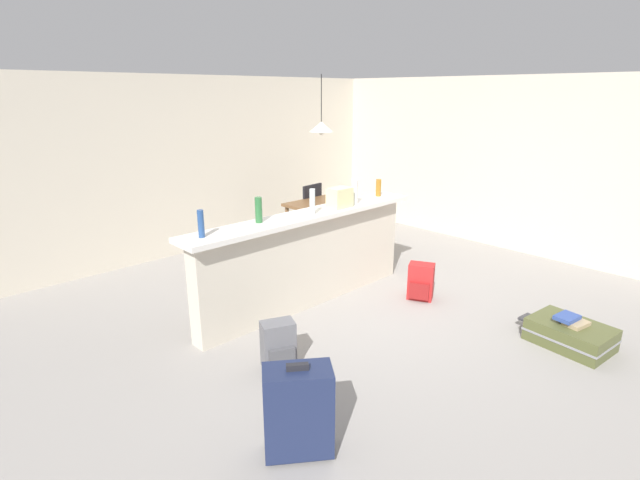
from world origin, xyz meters
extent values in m
cube|color=gray|center=(0.00, 0.00, -0.03)|extent=(13.00, 13.00, 0.05)
cube|color=beige|center=(0.00, 3.05, 1.25)|extent=(6.60, 0.10, 2.50)
cube|color=beige|center=(3.05, 0.30, 1.25)|extent=(0.10, 6.00, 2.50)
cube|color=beige|center=(-0.48, 0.44, 0.50)|extent=(2.80, 0.20, 0.99)
cube|color=white|center=(-0.48, 0.44, 1.02)|extent=(2.96, 0.40, 0.05)
cylinder|color=#284C89|center=(-1.74, 0.45, 1.17)|extent=(0.06, 0.06, 0.25)
cylinder|color=#2D6B38|center=(-1.07, 0.51, 1.17)|extent=(0.07, 0.07, 0.25)
cylinder|color=silver|center=(-0.48, 0.37, 1.18)|extent=(0.06, 0.06, 0.27)
cylinder|color=silver|center=(0.19, 0.39, 1.19)|extent=(0.08, 0.08, 0.29)
cylinder|color=#9E661E|center=(0.73, 0.48, 1.15)|extent=(0.06, 0.06, 0.21)
cube|color=beige|center=(-0.04, 0.40, 1.15)|extent=(0.26, 0.18, 0.22)
cube|color=brown|center=(0.99, 1.62, 0.72)|extent=(1.10, 0.80, 0.04)
cylinder|color=brown|center=(0.50, 1.28, 0.35)|extent=(0.06, 0.06, 0.70)
cylinder|color=brown|center=(1.48, 1.28, 0.35)|extent=(0.06, 0.06, 0.70)
cylinder|color=brown|center=(0.50, 1.96, 0.35)|extent=(0.06, 0.06, 0.70)
cylinder|color=brown|center=(1.48, 1.96, 0.35)|extent=(0.06, 0.06, 0.70)
cube|color=black|center=(0.88, 0.98, 0.43)|extent=(0.47, 0.47, 0.04)
cube|color=black|center=(0.85, 1.15, 0.69)|extent=(0.40, 0.11, 0.48)
cylinder|color=black|center=(0.76, 0.79, 0.21)|extent=(0.04, 0.04, 0.41)
cylinder|color=black|center=(1.07, 0.85, 0.21)|extent=(0.04, 0.04, 0.41)
cylinder|color=black|center=(0.70, 1.10, 0.21)|extent=(0.04, 0.04, 0.41)
cylinder|color=black|center=(1.01, 1.16, 0.21)|extent=(0.04, 0.04, 0.41)
cube|color=black|center=(1.05, 2.21, 0.43)|extent=(0.44, 0.44, 0.04)
cube|color=black|center=(1.07, 2.03, 0.69)|extent=(0.40, 0.08, 0.48)
cylinder|color=black|center=(1.19, 2.39, 0.21)|extent=(0.04, 0.04, 0.41)
cylinder|color=black|center=(0.87, 2.36, 0.21)|extent=(0.04, 0.04, 0.41)
cylinder|color=black|center=(1.22, 2.07, 0.21)|extent=(0.04, 0.04, 0.41)
cylinder|color=black|center=(0.90, 2.04, 0.21)|extent=(0.04, 0.04, 0.41)
cylinder|color=black|center=(0.94, 1.71, 2.18)|extent=(0.01, 0.01, 0.64)
cone|color=white|center=(0.94, 1.71, 1.81)|extent=(0.34, 0.34, 0.14)
sphere|color=white|center=(0.94, 1.71, 1.73)|extent=(0.07, 0.07, 0.07)
cube|color=#51562D|center=(0.67, -1.93, 0.11)|extent=(0.56, 0.73, 0.22)
cube|color=gray|center=(0.67, -1.93, 0.11)|extent=(0.57, 0.74, 0.02)
cube|color=#2D2D33|center=(0.72, -1.52, 0.11)|extent=(0.20, 0.16, 0.02)
cube|color=slate|center=(-1.53, -0.32, 0.21)|extent=(0.33, 0.28, 0.42)
cube|color=#515155|center=(-1.57, -0.42, 0.14)|extent=(0.23, 0.14, 0.19)
cube|color=black|center=(-1.55, -0.20, 0.19)|extent=(0.04, 0.04, 0.36)
cube|color=black|center=(-1.42, -0.25, 0.19)|extent=(0.04, 0.04, 0.36)
cube|color=#1E284C|center=(-2.09, -1.22, 0.33)|extent=(0.50, 0.45, 0.60)
cylinder|color=black|center=(-2.24, -1.11, 0.03)|extent=(0.07, 0.06, 0.06)
cylinder|color=black|center=(-1.93, -1.33, 0.03)|extent=(0.07, 0.06, 0.06)
cube|color=#232328|center=(-2.09, -1.22, 0.65)|extent=(0.14, 0.12, 0.04)
cube|color=red|center=(0.54, -0.34, 0.21)|extent=(0.29, 0.33, 0.42)
cube|color=maroon|center=(0.44, -0.39, 0.14)|extent=(0.15, 0.22, 0.19)
cube|color=black|center=(0.60, -0.23, 0.19)|extent=(0.04, 0.04, 0.36)
cube|color=black|center=(0.66, -0.36, 0.19)|extent=(0.04, 0.04, 0.36)
cube|color=tan|center=(0.67, -1.96, 0.24)|extent=(0.25, 0.20, 0.04)
cube|color=#334C99|center=(0.65, -1.88, 0.28)|extent=(0.24, 0.19, 0.04)
camera|label=1|loc=(-3.76, -3.17, 2.28)|focal=26.65mm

